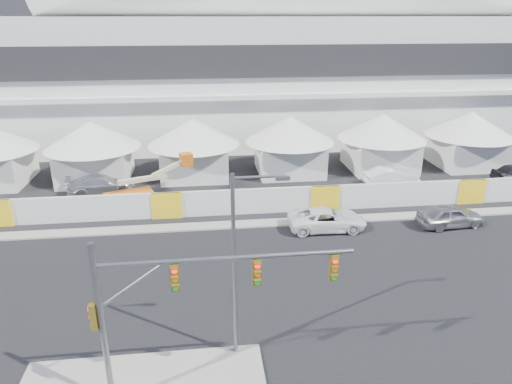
{
  "coord_description": "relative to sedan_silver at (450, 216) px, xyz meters",
  "views": [
    {
      "loc": [
        -3.13,
        -17.24,
        14.17
      ],
      "look_at": [
        0.12,
        10.0,
        3.5
      ],
      "focal_mm": 32.0,
      "sensor_mm": 36.0,
      "label": 1
    }
  ],
  "objects": [
    {
      "name": "ground",
      "position": [
        -14.16,
        -10.59,
        -0.8
      ],
      "size": [
        160.0,
        160.0,
        0.0
      ],
      "primitive_type": "plane",
      "color": "black",
      "rests_on": "ground"
    },
    {
      "name": "far_curb",
      "position": [
        5.84,
        1.91,
        -0.74
      ],
      "size": [
        80.0,
        1.2,
        0.12
      ],
      "primitive_type": "cube",
      "color": "gray",
      "rests_on": "ground"
    },
    {
      "name": "stadium",
      "position": [
        -5.45,
        30.91,
        8.65
      ],
      "size": [
        80.0,
        24.8,
        21.98
      ],
      "color": "silver",
      "rests_on": "ground"
    },
    {
      "name": "tent_row",
      "position": [
        -13.66,
        13.41,
        2.35
      ],
      "size": [
        53.4,
        8.4,
        5.4
      ],
      "color": "silver",
      "rests_on": "ground"
    },
    {
      "name": "hoarding_fence",
      "position": [
        -8.16,
        3.91,
        0.2
      ],
      "size": [
        70.0,
        0.25,
        2.0
      ],
      "primitive_type": "cube",
      "color": "silver",
      "rests_on": "ground"
    },
    {
      "name": "sedan_silver",
      "position": [
        0.0,
        0.0,
        0.0
      ],
      "size": [
        2.23,
        4.82,
        1.6
      ],
      "primitive_type": "imported",
      "rotation": [
        0.0,
        0.0,
        1.64
      ],
      "color": "#9A9B9F",
      "rests_on": "ground"
    },
    {
      "name": "pickup_curb",
      "position": [
        -8.86,
        0.54,
        -0.04
      ],
      "size": [
        2.69,
        5.56,
        1.53
      ],
      "primitive_type": "imported",
      "rotation": [
        0.0,
        0.0,
        1.54
      ],
      "color": "white",
      "rests_on": "ground"
    },
    {
      "name": "lot_car_a",
      "position": [
        -0.87,
        8.65,
        -0.0
      ],
      "size": [
        2.0,
        4.94,
        1.59
      ],
      "primitive_type": "imported",
      "rotation": [
        0.0,
        0.0,
        1.64
      ],
      "color": "white",
      "rests_on": "ground"
    },
    {
      "name": "lot_car_c",
      "position": [
        -26.05,
        9.65,
        -0.01
      ],
      "size": [
        3.26,
        5.79,
        1.58
      ],
      "primitive_type": "imported",
      "rotation": [
        0.0,
        0.0,
        1.77
      ],
      "color": "#B3B4B8",
      "rests_on": "ground"
    },
    {
      "name": "traffic_mast",
      "position": [
        -19.11,
        -13.8,
        3.24
      ],
      "size": [
        9.44,
        0.68,
        6.95
      ],
      "color": "gray",
      "rests_on": "median_island"
    },
    {
      "name": "streetlight_median",
      "position": [
        -16.02,
        -11.39,
        4.17
      ],
      "size": [
        2.32,
        0.23,
        8.39
      ],
      "color": "slate",
      "rests_on": "median_island"
    },
    {
      "name": "boom_lift",
      "position": [
        -22.62,
        6.57,
        0.18
      ],
      "size": [
        7.47,
        2.79,
        3.66
      ],
      "rotation": [
        0.0,
        0.0,
        0.35
      ],
      "color": "#D06413",
      "rests_on": "ground"
    }
  ]
}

